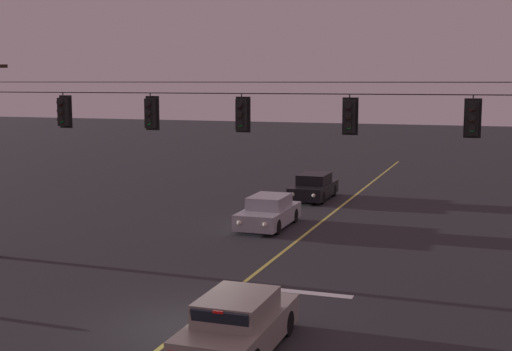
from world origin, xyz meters
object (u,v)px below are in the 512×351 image
object	(u,v)px
traffic_light_centre	(241,115)
traffic_light_rightmost	(472,118)
traffic_light_leftmost	(63,112)
car_oncoming_lead	(269,212)
car_oncoming_trailing	(314,187)
traffic_light_right_inner	(349,116)
traffic_light_left_inner	(150,113)
car_waiting_near_lane	(238,324)

from	to	relation	value
traffic_light_centre	traffic_light_rightmost	bearing A→B (deg)	0.00
traffic_light_rightmost	traffic_light_leftmost	bearing A→B (deg)	180.00
car_oncoming_lead	car_oncoming_trailing	xyz separation A→B (m)	(0.04, 7.82, 0.00)
traffic_light_leftmost	traffic_light_right_inner	distance (m)	9.88
car_oncoming_lead	traffic_light_left_inner	bearing A→B (deg)	-99.29
traffic_light_centre	traffic_light_right_inner	world-z (taller)	same
car_oncoming_trailing	traffic_light_centre	bearing A→B (deg)	-83.78
traffic_light_right_inner	car_oncoming_trailing	size ratio (longest dim) A/B	0.28
traffic_light_right_inner	traffic_light_rightmost	size ratio (longest dim) A/B	1.00
traffic_light_rightmost	car_waiting_near_lane	xyz separation A→B (m)	(-4.93, -5.62, -4.68)
traffic_light_leftmost	traffic_light_left_inner	size ratio (longest dim) A/B	1.00
traffic_light_left_inner	car_oncoming_trailing	xyz separation A→B (m)	(1.41, 16.16, -4.68)
traffic_light_left_inner	traffic_light_leftmost	bearing A→B (deg)	180.00
car_oncoming_trailing	car_oncoming_lead	bearing A→B (deg)	-90.30
traffic_light_leftmost	car_waiting_near_lane	xyz separation A→B (m)	(8.45, -5.62, -4.68)
traffic_light_left_inner	car_waiting_near_lane	xyz separation A→B (m)	(5.13, -5.62, -4.68)
traffic_light_rightmost	car_waiting_near_lane	world-z (taller)	traffic_light_rightmost
traffic_light_leftmost	traffic_light_centre	world-z (taller)	same
traffic_light_centre	traffic_light_right_inner	bearing A→B (deg)	0.00
traffic_light_right_inner	traffic_light_left_inner	bearing A→B (deg)	180.00
traffic_light_left_inner	car_oncoming_lead	xyz separation A→B (m)	(1.36, 8.34, -4.68)
traffic_light_leftmost	car_oncoming_lead	bearing A→B (deg)	60.70
traffic_light_rightmost	car_oncoming_lead	bearing A→B (deg)	136.21
car_waiting_near_lane	traffic_light_right_inner	bearing A→B (deg)	75.68
traffic_light_left_inner	traffic_light_right_inner	bearing A→B (deg)	0.00
traffic_light_left_inner	car_oncoming_trailing	distance (m)	16.88
traffic_light_left_inner	car_oncoming_lead	distance (m)	9.66
car_oncoming_trailing	traffic_light_left_inner	bearing A→B (deg)	-94.97
traffic_light_right_inner	traffic_light_rightmost	distance (m)	3.50
traffic_light_centre	car_oncoming_lead	xyz separation A→B (m)	(-1.80, 8.34, -4.68)
traffic_light_rightmost	traffic_light_centre	bearing A→B (deg)	180.00
traffic_light_leftmost	traffic_light_right_inner	size ratio (longest dim) A/B	1.00
traffic_light_centre	car_oncoming_trailing	xyz separation A→B (m)	(-1.76, 16.16, -4.68)
traffic_light_leftmost	car_oncoming_trailing	bearing A→B (deg)	73.72
traffic_light_rightmost	car_waiting_near_lane	size ratio (longest dim) A/B	0.28
traffic_light_right_inner	car_oncoming_lead	distance (m)	10.89
traffic_light_centre	car_waiting_near_lane	xyz separation A→B (m)	(1.97, -5.62, -4.68)
traffic_light_centre	car_waiting_near_lane	size ratio (longest dim) A/B	0.28
traffic_light_leftmost	car_oncoming_lead	size ratio (longest dim) A/B	0.28
car_waiting_near_lane	car_oncoming_trailing	world-z (taller)	same
traffic_light_centre	car_oncoming_lead	size ratio (longest dim) A/B	0.28
traffic_light_right_inner	car_oncoming_trailing	distance (m)	17.60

